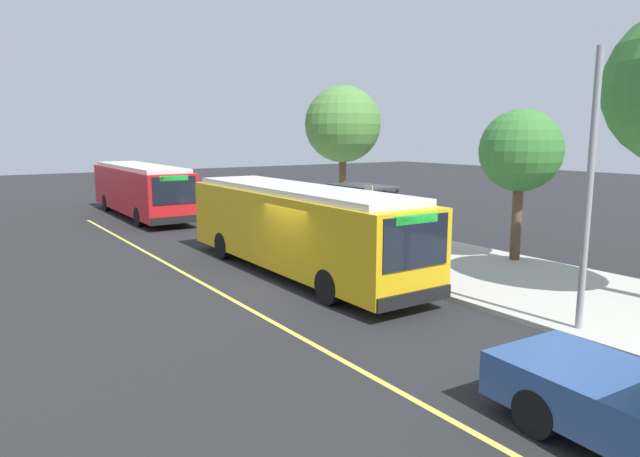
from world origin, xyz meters
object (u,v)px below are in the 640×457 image
(transit_bus_main, at_px, (297,226))
(route_sign_post, at_px, (368,214))
(transit_bus_second, at_px, (141,188))
(pedestrian_commuter, at_px, (342,221))
(waiting_bench, at_px, (368,235))

(transit_bus_main, relative_size, route_sign_post, 4.14)
(transit_bus_second, bearing_deg, route_sign_post, 8.58)
(pedestrian_commuter, bearing_deg, waiting_bench, 26.53)
(transit_bus_main, height_order, route_sign_post, same)
(transit_bus_main, height_order, waiting_bench, transit_bus_main)
(waiting_bench, bearing_deg, transit_bus_second, -162.55)
(transit_bus_main, bearing_deg, waiting_bench, 110.05)
(waiting_bench, relative_size, pedestrian_commuter, 0.95)
(transit_bus_main, xyz_separation_m, pedestrian_commuter, (-2.66, 3.85, -0.50))
(transit_bus_second, distance_m, route_sign_post, 17.56)
(pedestrian_commuter, bearing_deg, transit_bus_second, -163.29)
(waiting_bench, bearing_deg, transit_bus_main, -69.95)
(waiting_bench, bearing_deg, pedestrian_commuter, -153.47)
(transit_bus_main, distance_m, transit_bus_second, 16.44)
(waiting_bench, distance_m, route_sign_post, 3.50)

